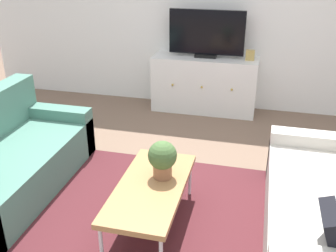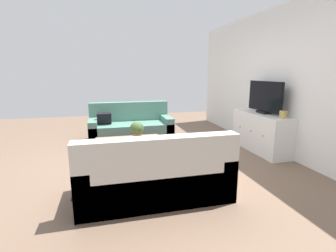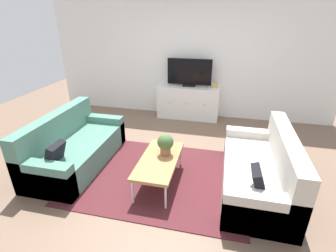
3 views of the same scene
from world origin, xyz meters
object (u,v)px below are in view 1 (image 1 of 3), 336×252
couch_left_side (1,164)px  potted_plant (162,158)px  tv_console (204,84)px  flat_screen_tv (207,34)px  mantel_clock (250,55)px  coffee_table (151,188)px

couch_left_side → potted_plant: size_ratio=5.80×
potted_plant → tv_console: size_ratio=0.23×
flat_screen_tv → mantel_clock: flat_screen_tv is taller
mantel_clock → potted_plant: bearing=-102.2°
potted_plant → flat_screen_tv: size_ratio=0.32×
coffee_table → mantel_clock: 2.65m
mantel_clock → coffee_table: bearing=-102.8°
coffee_table → flat_screen_tv: bearing=89.8°
couch_left_side → coffee_table: 1.49m
flat_screen_tv → coffee_table: bearing=-90.2°
potted_plant → mantel_clock: 2.48m
potted_plant → mantel_clock: mantel_clock is taller
potted_plant → mantel_clock: size_ratio=2.39×
tv_console → coffee_table: bearing=-90.2°
couch_left_side → coffee_table: size_ratio=1.65×
couch_left_side → mantel_clock: mantel_clock is taller
flat_screen_tv → couch_left_side: bearing=-121.8°
coffee_table → flat_screen_tv: 2.66m
flat_screen_tv → mantel_clock: (0.57, -0.02, -0.24)m
potted_plant → flat_screen_tv: bearing=91.1°
tv_console → flat_screen_tv: (-0.00, 0.02, 0.67)m
potted_plant → coffee_table: bearing=-112.6°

